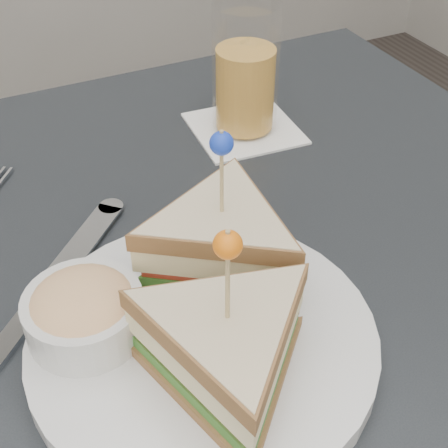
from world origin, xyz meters
TOP-DOWN VIEW (x-y plane):
  - table at (0.00, 0.00)m, footprint 0.80×0.80m
  - plate_meal at (-0.04, -0.06)m, footprint 0.31×0.31m
  - cutlery_knife at (-0.13, 0.04)m, footprint 0.18×0.18m
  - drink_set at (0.13, 0.21)m, footprint 0.12×0.12m

SIDE VIEW (x-z plane):
  - table at x=0.00m, z-range 0.30..1.05m
  - cutlery_knife at x=-0.13m, z-range 0.75..0.76m
  - plate_meal at x=-0.04m, z-range 0.72..0.87m
  - drink_set at x=0.13m, z-range 0.74..0.89m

